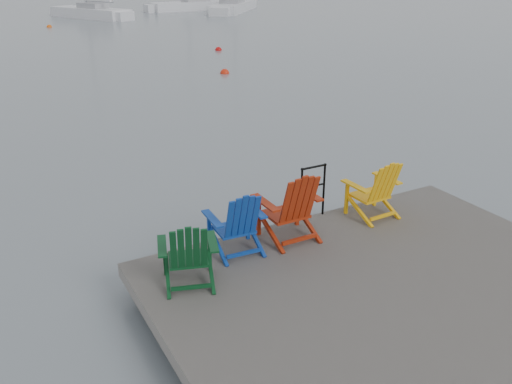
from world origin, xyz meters
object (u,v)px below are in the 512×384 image
chair_blue (237,222)px  sailboat_mid (233,7)px  sailboat_near (91,13)px  buoy_d (49,27)px  chair_red (291,205)px  buoy_c (218,50)px  handrail (313,187)px  chair_green (188,252)px  sailboat_far (193,6)px  chair_yellow (376,188)px  buoy_a (225,73)px

chair_blue → sailboat_mid: sailboat_mid is taller
sailboat_near → buoy_d: (-4.30, -5.57, -0.36)m
chair_red → buoy_c: 22.52m
handrail → chair_green: size_ratio=0.94×
sailboat_near → sailboat_far: size_ratio=0.99×
handrail → chair_yellow: chair_yellow is taller
chair_blue → sailboat_near: (7.62, 42.21, -0.64)m
buoy_a → handrail: bearing=-110.2°
buoy_c → buoy_d: (-6.08, 15.84, 0.00)m
sailboat_far → buoy_a: (-11.17, -30.42, -0.36)m
buoy_c → sailboat_near: bearing=94.8°
buoy_d → sailboat_far: bearing=30.2°
chair_green → sailboat_far: bearing=85.5°
handrail → sailboat_near: (6.00, 41.73, -0.69)m
chair_green → chair_yellow: size_ratio=0.95×
buoy_c → chair_yellow: bearing=-108.3°
chair_red → sailboat_mid: sailboat_mid is taller
buoy_a → buoy_d: (-3.56, 21.86, 0.00)m
chair_blue → sailboat_mid: bearing=67.1°
chair_blue → buoy_d: bearing=88.4°
buoy_c → buoy_d: bearing=111.0°
chair_blue → sailboat_far: 48.67m
chair_green → buoy_c: chair_green is taller
buoy_d → sailboat_mid: bearing=17.7°
chair_yellow → buoy_a: chair_yellow is taller
chair_blue → sailboat_mid: (21.01, 42.28, -0.64)m
chair_green → buoy_d: size_ratio=2.58×
handrail → sailboat_mid: 46.08m
sailboat_far → buoy_a: 32.41m
handrail → chair_red: size_ratio=0.81×
sailboat_near → buoy_c: bearing=-110.2°
chair_green → chair_blue: (0.94, 0.46, 0.02)m
buoy_d → handrail: bearing=-92.7°
chair_red → sailboat_near: sailboat_near is taller
chair_green → sailboat_near: 43.52m
buoy_c → buoy_d: size_ratio=0.98×
chair_red → sailboat_near: (6.73, 42.23, -0.71)m
sailboat_mid → buoy_c: sailboat_mid is taller
sailboat_mid → chair_yellow: bearing=-73.3°
chair_blue → sailboat_mid: size_ratio=0.08×
sailboat_far → buoy_c: bearing=155.8°
handrail → buoy_d: size_ratio=2.42×
chair_red → chair_yellow: chair_red is taller
chair_red → sailboat_mid: 46.84m
chair_red → handrail: bearing=34.4°
chair_yellow → buoy_d: bearing=86.7°
chair_red → buoy_c: size_ratio=3.08×
chair_blue → buoy_d: 36.80m
buoy_c → chair_green: bearing=-115.9°
chair_blue → buoy_c: chair_blue is taller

